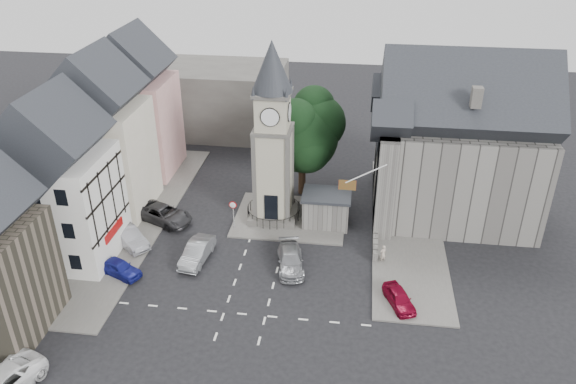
# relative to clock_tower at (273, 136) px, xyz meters

# --- Properties ---
(ground) EXTENTS (120.00, 120.00, 0.00)m
(ground) POSITION_rel_clock_tower_xyz_m (0.00, -7.99, -8.12)
(ground) COLOR black
(ground) RESTS_ON ground
(pavement_west) EXTENTS (6.00, 30.00, 0.14)m
(pavement_west) POSITION_rel_clock_tower_xyz_m (-12.50, -1.99, -8.05)
(pavement_west) COLOR #595651
(pavement_west) RESTS_ON ground
(pavement_east) EXTENTS (6.00, 26.00, 0.14)m
(pavement_east) POSITION_rel_clock_tower_xyz_m (12.00, 0.01, -8.05)
(pavement_east) COLOR #595651
(pavement_east) RESTS_ON ground
(central_island) EXTENTS (10.00, 8.00, 0.16)m
(central_island) POSITION_rel_clock_tower_xyz_m (1.50, 0.01, -8.04)
(central_island) COLOR #595651
(central_island) RESTS_ON ground
(road_markings) EXTENTS (20.00, 8.00, 0.01)m
(road_markings) POSITION_rel_clock_tower_xyz_m (0.00, -13.49, -8.12)
(road_markings) COLOR silver
(road_markings) RESTS_ON ground
(clock_tower) EXTENTS (4.86, 4.86, 16.25)m
(clock_tower) POSITION_rel_clock_tower_xyz_m (0.00, 0.00, 0.00)
(clock_tower) COLOR #4C4944
(clock_tower) RESTS_ON ground
(stone_shelter) EXTENTS (4.30, 3.30, 3.08)m
(stone_shelter) POSITION_rel_clock_tower_xyz_m (4.80, -0.49, -6.57)
(stone_shelter) COLOR #5A5753
(stone_shelter) RESTS_ON ground
(town_tree) EXTENTS (7.20, 7.20, 10.80)m
(town_tree) POSITION_rel_clock_tower_xyz_m (2.00, 5.01, -1.15)
(town_tree) COLOR black
(town_tree) RESTS_ON ground
(warning_sign_post) EXTENTS (0.70, 0.19, 2.85)m
(warning_sign_post) POSITION_rel_clock_tower_xyz_m (-3.20, -2.56, -6.09)
(warning_sign_post) COLOR black
(warning_sign_post) RESTS_ON ground
(terrace_pink) EXTENTS (8.10, 7.60, 12.80)m
(terrace_pink) POSITION_rel_clock_tower_xyz_m (-15.50, 8.01, -1.54)
(terrace_pink) COLOR #CC908C
(terrace_pink) RESTS_ON ground
(terrace_cream) EXTENTS (8.10, 7.60, 12.80)m
(terrace_cream) POSITION_rel_clock_tower_xyz_m (-15.50, 0.01, -1.54)
(terrace_cream) COLOR beige
(terrace_cream) RESTS_ON ground
(terrace_tudor) EXTENTS (8.10, 7.60, 12.00)m
(terrace_tudor) POSITION_rel_clock_tower_xyz_m (-15.50, -7.99, -1.93)
(terrace_tudor) COLOR silver
(terrace_tudor) RESTS_ON ground
(backdrop_west) EXTENTS (20.00, 10.00, 8.00)m
(backdrop_west) POSITION_rel_clock_tower_xyz_m (-12.00, 20.01, -4.12)
(backdrop_west) COLOR #4C4944
(backdrop_west) RESTS_ON ground
(east_building) EXTENTS (14.40, 11.40, 12.60)m
(east_building) POSITION_rel_clock_tower_xyz_m (15.59, 3.01, -1.86)
(east_building) COLOR #5A5753
(east_building) RESTS_ON ground
(east_boundary_wall) EXTENTS (0.40, 16.00, 0.90)m
(east_boundary_wall) POSITION_rel_clock_tower_xyz_m (9.20, 2.01, -7.67)
(east_boundary_wall) COLOR #5A5753
(east_boundary_wall) RESTS_ON ground
(flagpole) EXTENTS (3.68, 0.10, 2.74)m
(flagpole) POSITION_rel_clock_tower_xyz_m (8.00, -3.99, -1.12)
(flagpole) COLOR white
(flagpole) RESTS_ON ground
(car_west_blue) EXTENTS (4.13, 2.93, 1.31)m
(car_west_blue) POSITION_rel_clock_tower_xyz_m (-10.62, -10.23, -7.47)
(car_west_blue) COLOR navy
(car_west_blue) RESTS_ON ground
(car_west_silver) EXTENTS (4.62, 4.24, 1.54)m
(car_west_silver) POSITION_rel_clock_tower_xyz_m (-11.50, -6.08, -7.35)
(car_west_silver) COLOR gray
(car_west_silver) RESTS_ON ground
(car_west_grey) EXTENTS (6.06, 4.52, 1.53)m
(car_west_grey) POSITION_rel_clock_tower_xyz_m (-9.80, -2.06, -7.36)
(car_west_grey) COLOR #2D2D2F
(car_west_grey) RESTS_ON ground
(car_island_silver) EXTENTS (2.12, 4.79, 1.53)m
(car_island_silver) POSITION_rel_clock_tower_xyz_m (-5.14, -7.49, -7.36)
(car_island_silver) COLOR gray
(car_island_silver) RESTS_ON ground
(car_island_east) EXTENTS (2.88, 5.14, 1.41)m
(car_island_east) POSITION_rel_clock_tower_xyz_m (2.50, -7.49, -7.42)
(car_island_east) COLOR gray
(car_island_east) RESTS_ON ground
(car_east_red) EXTENTS (2.70, 3.90, 1.23)m
(car_east_red) POSITION_rel_clock_tower_xyz_m (10.90, -10.99, -7.50)
(car_east_red) COLOR maroon
(car_east_red) RESTS_ON ground
(pedestrian) EXTENTS (0.69, 0.65, 1.59)m
(pedestrian) POSITION_rel_clock_tower_xyz_m (9.79, -5.77, -7.32)
(pedestrian) COLOR #B6A896
(pedestrian) RESTS_ON ground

